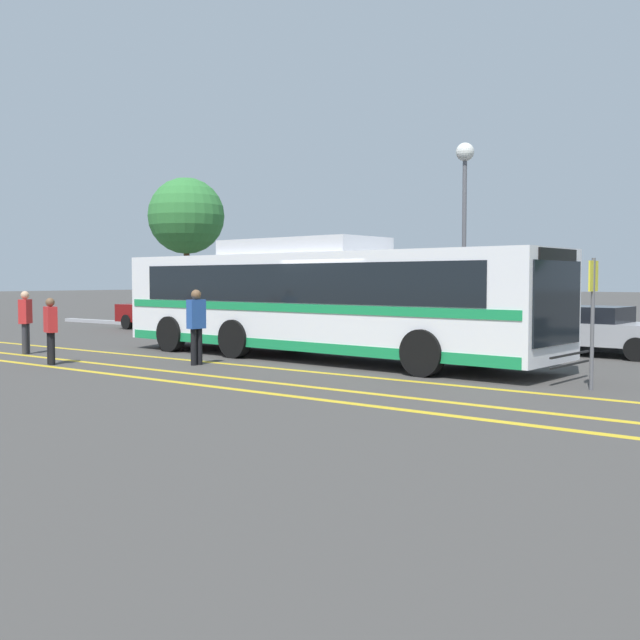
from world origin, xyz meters
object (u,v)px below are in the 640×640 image
at_px(parked_car_3, 593,330).
at_px(bus_stop_sign, 593,307).
at_px(pedestrian_1, 196,322).
at_px(parked_car_0, 164,310).
at_px(tree_0, 186,216).
at_px(pedestrian_0, 51,327).
at_px(parked_car_1, 269,315).
at_px(pedestrian_2, 25,318).
at_px(parked_car_2, 388,321).
at_px(transit_bus, 319,299).
at_px(street_lamp, 465,188).

distance_m(parked_car_3, bus_stop_sign, 6.96).
bearing_deg(bus_stop_sign, pedestrian_1, -76.59).
distance_m(parked_car_0, tree_0, 6.98).
height_order(parked_car_0, bus_stop_sign, bus_stop_sign).
distance_m(parked_car_0, pedestrian_0, 12.41).
relative_size(parked_car_1, pedestrian_2, 2.39).
relative_size(parked_car_3, pedestrian_1, 2.55).
bearing_deg(parked_car_1, parked_car_0, -89.87).
bearing_deg(parked_car_2, pedestrian_0, 161.05).
relative_size(parked_car_1, parked_car_3, 0.90).
bearing_deg(pedestrian_2, pedestrian_0, 33.38).
bearing_deg(transit_bus, tree_0, -118.60).
xyz_separation_m(parked_car_0, parked_car_3, (17.01, 0.27, -0.11)).
height_order(pedestrian_1, bus_stop_sign, bus_stop_sign).
height_order(parked_car_3, pedestrian_0, pedestrian_0).
relative_size(parked_car_1, tree_0, 0.60).
bearing_deg(parked_car_1, pedestrian_0, 9.35).
distance_m(parked_car_2, bus_stop_sign, 10.52).
xyz_separation_m(pedestrian_0, tree_0, (-10.81, 14.33, 4.13)).
xyz_separation_m(pedestrian_2, bus_stop_sign, (14.43, 2.54, 0.55)).
bearing_deg(pedestrian_0, bus_stop_sign, 34.86).
height_order(transit_bus, bus_stop_sign, transit_bus).
xyz_separation_m(parked_car_0, pedestrian_2, (4.60, -8.88, 0.19)).
height_order(pedestrian_0, pedestrian_2, pedestrian_2).
bearing_deg(pedestrian_1, pedestrian_0, 132.13).
relative_size(street_lamp, tree_0, 0.94).
distance_m(parked_car_1, pedestrian_0, 10.28).
distance_m(pedestrian_0, pedestrian_1, 3.50).
bearing_deg(parked_car_3, pedestrian_0, -40.62).
bearing_deg(tree_0, transit_bus, -31.95).
xyz_separation_m(parked_car_0, pedestrian_0, (7.43, -9.94, 0.11)).
bearing_deg(parked_car_3, pedestrian_2, -51.04).
bearing_deg(parked_car_3, bus_stop_sign, 19.58).
distance_m(pedestrian_1, pedestrian_2, 5.74).
xyz_separation_m(parked_car_0, street_lamp, (12.31, 1.99, 4.21)).
relative_size(parked_car_2, parked_car_3, 0.89).
relative_size(parked_car_0, parked_car_3, 0.95).
bearing_deg(parked_car_3, parked_car_2, -84.86).
bearing_deg(pedestrian_2, parked_car_3, 90.41).
bearing_deg(bus_stop_sign, parked_car_0, -105.06).
height_order(pedestrian_1, street_lamp, street_lamp).
relative_size(transit_bus, pedestrian_0, 8.07).
distance_m(transit_bus, pedestrian_2, 8.15).
xyz_separation_m(parked_car_0, bus_stop_sign, (19.03, -6.34, 0.74)).
relative_size(transit_bus, bus_stop_sign, 5.31).
bearing_deg(pedestrian_2, tree_0, 175.05).
distance_m(parked_car_2, pedestrian_0, 10.44).
relative_size(parked_car_3, bus_stop_sign, 1.89).
bearing_deg(parked_car_0, tree_0, 41.20).
bearing_deg(transit_bus, pedestrian_2, -58.77).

